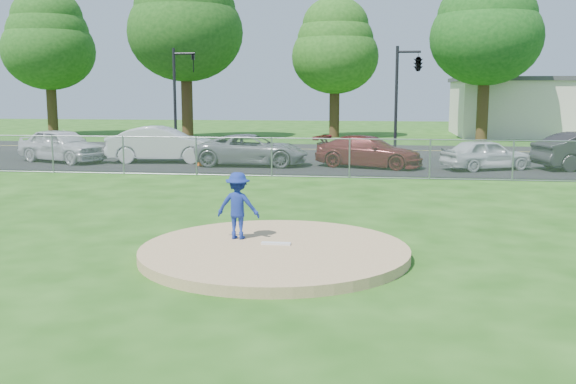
{
  "coord_description": "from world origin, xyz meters",
  "views": [
    {
      "loc": [
        1.96,
        -12.37,
        3.28
      ],
      "look_at": [
        0.0,
        2.0,
        1.0
      ],
      "focal_mm": 40.0,
      "sensor_mm": 36.0,
      "label": 1
    }
  ],
  "objects_px": {
    "tree_right": "(487,24)",
    "traffic_signal_center": "(416,65)",
    "tree_far_left": "(48,39)",
    "parked_car_silver": "(62,145)",
    "parked_car_darkred": "(369,152)",
    "parked_car_pearl": "(486,154)",
    "tree_left": "(185,17)",
    "pitcher": "(238,206)",
    "traffic_cone": "(201,158)",
    "commercial_building": "(567,106)",
    "parked_car_gray": "(252,150)",
    "traffic_signal_left": "(179,90)",
    "parked_car_white": "(163,144)",
    "tree_center": "(335,46)"
  },
  "relations": [
    {
      "from": "pitcher",
      "to": "parked_car_silver",
      "type": "relative_size",
      "value": 0.31
    },
    {
      "from": "pitcher",
      "to": "parked_car_darkred",
      "type": "xyz_separation_m",
      "value": [
        2.56,
        15.01,
        -0.22
      ]
    },
    {
      "from": "tree_left",
      "to": "tree_right",
      "type": "relative_size",
      "value": 1.08
    },
    {
      "from": "traffic_cone",
      "to": "parked_car_white",
      "type": "xyz_separation_m",
      "value": [
        -2.13,
        1.16,
        0.48
      ]
    },
    {
      "from": "parked_car_pearl",
      "to": "commercial_building",
      "type": "bearing_deg",
      "value": -47.33
    },
    {
      "from": "parked_car_gray",
      "to": "parked_car_silver",
      "type": "bearing_deg",
      "value": 87.03
    },
    {
      "from": "parked_car_silver",
      "to": "parked_car_darkred",
      "type": "xyz_separation_m",
      "value": [
        14.22,
        -0.19,
        -0.1
      ]
    },
    {
      "from": "tree_center",
      "to": "parked_car_gray",
      "type": "bearing_deg",
      "value": -97.69
    },
    {
      "from": "tree_far_left",
      "to": "parked_car_pearl",
      "type": "relative_size",
      "value": 2.82
    },
    {
      "from": "tree_right",
      "to": "traffic_signal_center",
      "type": "height_order",
      "value": "tree_right"
    },
    {
      "from": "parked_car_darkred",
      "to": "tree_far_left",
      "type": "bearing_deg",
      "value": 70.29
    },
    {
      "from": "commercial_building",
      "to": "tree_left",
      "type": "distance_m",
      "value": 28.55
    },
    {
      "from": "traffic_signal_center",
      "to": "parked_car_pearl",
      "type": "height_order",
      "value": "traffic_signal_center"
    },
    {
      "from": "traffic_signal_left",
      "to": "parked_car_pearl",
      "type": "height_order",
      "value": "traffic_signal_left"
    },
    {
      "from": "commercial_building",
      "to": "parked_car_gray",
      "type": "relative_size",
      "value": 3.3
    },
    {
      "from": "tree_right",
      "to": "parked_car_darkred",
      "type": "height_order",
      "value": "tree_right"
    },
    {
      "from": "tree_left",
      "to": "tree_right",
      "type": "distance_m",
      "value": 20.03
    },
    {
      "from": "traffic_signal_left",
      "to": "traffic_cone",
      "type": "distance_m",
      "value": 8.05
    },
    {
      "from": "parked_car_silver",
      "to": "parked_car_pearl",
      "type": "relative_size",
      "value": 1.2
    },
    {
      "from": "tree_center",
      "to": "parked_car_white",
      "type": "distance_m",
      "value": 19.74
    },
    {
      "from": "traffic_signal_left",
      "to": "tree_left",
      "type": "bearing_deg",
      "value": 103.96
    },
    {
      "from": "commercial_building",
      "to": "traffic_cone",
      "type": "distance_m",
      "value": 31.53
    },
    {
      "from": "tree_right",
      "to": "parked_car_gray",
      "type": "relative_size",
      "value": 2.34
    },
    {
      "from": "parked_car_white",
      "to": "pitcher",
      "type": "bearing_deg",
      "value": -163.02
    },
    {
      "from": "commercial_building",
      "to": "tree_center",
      "type": "bearing_deg",
      "value": -166.76
    },
    {
      "from": "traffic_signal_center",
      "to": "parked_car_gray",
      "type": "xyz_separation_m",
      "value": [
        -7.45,
        -6.38,
        -3.91
      ]
    },
    {
      "from": "traffic_signal_center",
      "to": "parked_car_white",
      "type": "bearing_deg",
      "value": -154.43
    },
    {
      "from": "parked_car_white",
      "to": "parked_car_silver",
      "type": "bearing_deg",
      "value": 89.4
    },
    {
      "from": "parked_car_silver",
      "to": "parked_car_gray",
      "type": "xyz_separation_m",
      "value": [
        9.06,
        -0.21,
        -0.09
      ]
    },
    {
      "from": "tree_right",
      "to": "parked_car_pearl",
      "type": "relative_size",
      "value": 3.05
    },
    {
      "from": "traffic_signal_center",
      "to": "parked_car_pearl",
      "type": "relative_size",
      "value": 1.47
    },
    {
      "from": "parked_car_silver",
      "to": "parked_car_white",
      "type": "relative_size",
      "value": 0.91
    },
    {
      "from": "tree_right",
      "to": "parked_car_silver",
      "type": "height_order",
      "value": "tree_right"
    },
    {
      "from": "tree_far_left",
      "to": "traffic_signal_center",
      "type": "height_order",
      "value": "tree_far_left"
    },
    {
      "from": "tree_center",
      "to": "parked_car_white",
      "type": "relative_size",
      "value": 1.96
    },
    {
      "from": "tree_right",
      "to": "tree_far_left",
      "type": "bearing_deg",
      "value": 178.15
    },
    {
      "from": "parked_car_silver",
      "to": "tree_center",
      "type": "bearing_deg",
      "value": -9.96
    },
    {
      "from": "tree_left",
      "to": "traffic_cone",
      "type": "height_order",
      "value": "tree_left"
    },
    {
      "from": "tree_far_left",
      "to": "parked_car_pearl",
      "type": "bearing_deg",
      "value": -31.62
    },
    {
      "from": "tree_right",
      "to": "traffic_signal_center",
      "type": "relative_size",
      "value": 2.08
    },
    {
      "from": "tree_center",
      "to": "tree_right",
      "type": "xyz_separation_m",
      "value": [
        10.0,
        -2.0,
        1.18
      ]
    },
    {
      "from": "parked_car_gray",
      "to": "parked_car_pearl",
      "type": "height_order",
      "value": "parked_car_gray"
    },
    {
      "from": "tree_far_left",
      "to": "parked_car_silver",
      "type": "xyz_separation_m",
      "value": [
        9.46,
        -17.17,
        -6.27
      ]
    },
    {
      "from": "tree_left",
      "to": "parked_car_darkred",
      "type": "relative_size",
      "value": 2.68
    },
    {
      "from": "pitcher",
      "to": "tree_far_left",
      "type": "bearing_deg",
      "value": -52.58
    },
    {
      "from": "traffic_signal_left",
      "to": "tree_right",
      "type": "bearing_deg",
      "value": 29.38
    },
    {
      "from": "tree_far_left",
      "to": "traffic_signal_left",
      "type": "xyz_separation_m",
      "value": [
        13.24,
        -11.0,
        -3.7
      ]
    },
    {
      "from": "tree_right",
      "to": "pitcher",
      "type": "xyz_separation_m",
      "value": [
        -9.88,
        -31.37,
        -6.75
      ]
    },
    {
      "from": "tree_right",
      "to": "parked_car_gray",
      "type": "height_order",
      "value": "tree_right"
    },
    {
      "from": "tree_far_left",
      "to": "parked_car_pearl",
      "type": "height_order",
      "value": "tree_far_left"
    }
  ]
}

